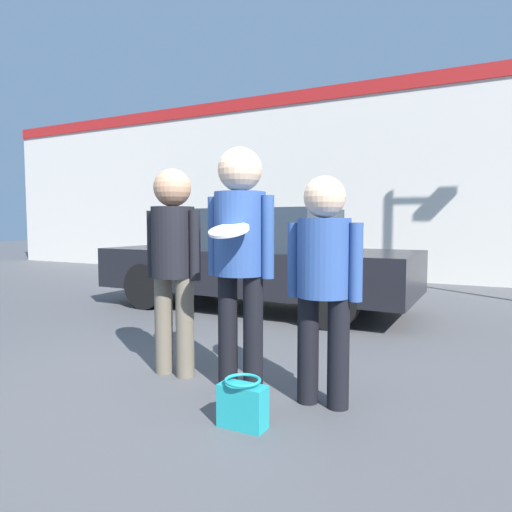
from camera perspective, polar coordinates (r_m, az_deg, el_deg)
ground_plane at (r=3.85m, az=-6.58°, el=-15.10°), size 56.00×56.00×0.00m
storefront_building at (r=10.46m, az=16.37°, el=9.17°), size 24.00×0.22×4.36m
person_left at (r=3.81m, az=-10.34°, el=0.37°), size 0.52×0.35×1.71m
person_middle_with_frisbee at (r=3.40m, az=-2.02°, el=1.57°), size 0.55×0.61×1.83m
person_right at (r=3.15m, az=8.47°, el=-1.91°), size 0.53×0.36×1.59m
parked_car_near at (r=6.75m, az=-0.14°, el=-0.31°), size 4.56×1.82×1.47m
shrub at (r=11.08m, az=-2.84°, el=0.15°), size 0.98×0.98×0.98m
handbag at (r=2.97m, az=-1.68°, el=-17.99°), size 0.30×0.23×0.31m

